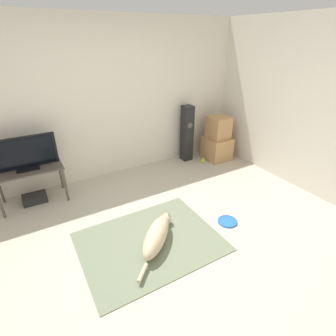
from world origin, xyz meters
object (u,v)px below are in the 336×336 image
Objects in this scene: dog at (157,235)px; frisbee at (228,221)px; cardboard_box_lower at (216,148)px; tv at (24,154)px; tennis_ball_by_boxes at (202,161)px; game_console at (35,198)px; tennis_ball_near_speaker at (203,159)px; cardboard_box_upper at (218,127)px; floor_speaker at (187,134)px; tv_stand at (29,174)px.

dog reaches higher than frisbee.
cardboard_box_lower is 0.58× the size of tv.
tennis_ball_by_boxes is at bearing 63.64° from frisbee.
dog reaches higher than game_console.
cardboard_box_lower is 1.49× the size of game_console.
cardboard_box_lower reaches higher than tennis_ball_near_speaker.
frisbee is 0.63× the size of cardboard_box_upper.
frisbee is at bearing -40.25° from game_console.
tv is 3.13m from tennis_ball_near_speaker.
tennis_ball_near_speaker is (0.06, 0.05, 0.00)m from tennis_ball_by_boxes.
cardboard_box_lower is at bearing -25.64° from floor_speaker.
game_console is at bearing -177.59° from floor_speaker.
tennis_ball_near_speaker is (1.89, 1.60, -0.10)m from dog.
tv reaches higher than tv_stand.
game_console is at bearing 139.71° from tv_stand.
cardboard_box_lower reaches higher than dog.
cardboard_box_lower is 7.57× the size of tennis_ball_by_boxes.
game_console reaches higher than frisbee.
tv_stand is at bearing 123.80° from dog.
floor_speaker is 16.39× the size of tennis_ball_near_speaker.
tennis_ball_near_speaker is at bearing 177.08° from cardboard_box_lower.
dog reaches higher than tennis_ball_by_boxes.
game_console is (-2.81, -0.12, -0.49)m from floor_speaker.
dog is at bearing -139.77° from tennis_ball_by_boxes.
cardboard_box_lower is at bearing -2.92° from tennis_ball_near_speaker.
frisbee is 1.85m from tennis_ball_by_boxes.
tennis_ball_by_boxes is at bearing -3.28° from tv.
tennis_ball_near_speaker is at bearing 40.26° from dog.
dog is 0.93× the size of tv.
game_console is at bearing 177.53° from cardboard_box_lower.
cardboard_box_upper reaches higher than frisbee.
floor_speaker reaches higher than tennis_ball_near_speaker.
cardboard_box_lower is at bearing -135.16° from cardboard_box_upper.
tennis_ball_near_speaker is (0.24, -0.25, -0.51)m from floor_speaker.
tv is 0.73m from game_console.
tennis_ball_near_speaker is (3.04, -0.12, -0.75)m from tv.
cardboard_box_upper is at bearing -2.08° from tv.
game_console is (-3.05, 0.13, 0.02)m from tennis_ball_near_speaker.
tennis_ball_by_boxes is (-0.38, -0.05, -0.61)m from cardboard_box_upper.
tv is at bearing 139.71° from frisbee.
tennis_ball_by_boxes is at bearing 40.23° from dog.
cardboard_box_lower is 0.36m from tennis_ball_near_speaker.
cardboard_box_upper reaches higher than game_console.
tennis_ball_by_boxes is 1.00× the size of tennis_ball_near_speaker.
cardboard_box_upper is at bearing 7.37° from tennis_ball_by_boxes.
tennis_ball_near_speaker is (-0.31, 0.02, -0.19)m from cardboard_box_lower.
tv_stand is (-2.16, 1.83, 0.46)m from frisbee.
floor_speaker reaches higher than tv.
tv is (-1.15, 1.72, 0.64)m from dog.
tv_stand is 2.68× the size of game_console.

